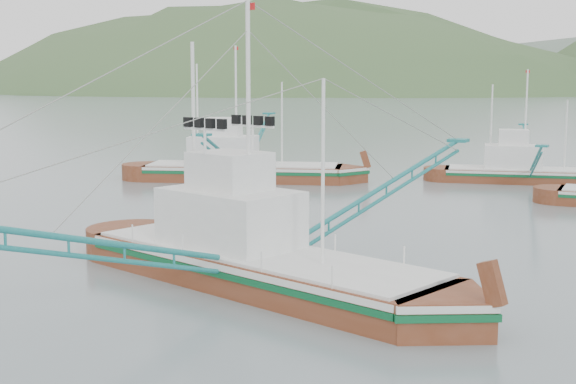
% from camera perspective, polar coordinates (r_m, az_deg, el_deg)
% --- Properties ---
extents(ground, '(1200.00, 1200.00, 0.00)m').
position_cam_1_polar(ground, '(31.20, -4.77, -7.27)').
color(ground, slate).
rests_on(ground, ground).
extents(main_boat, '(17.07, 29.13, 12.10)m').
position_cam_1_polar(main_boat, '(31.92, -2.29, -2.56)').
color(main_boat, '#632C15').
rests_on(main_boat, ground).
extents(bg_boat_far, '(13.41, 23.22, 9.52)m').
position_cam_1_polar(bg_boat_far, '(65.60, 16.69, 2.09)').
color(bg_boat_far, '#632C15').
rests_on(bg_boat_far, ground).
extents(bg_boat_left, '(16.22, 27.62, 11.51)m').
position_cam_1_polar(bg_boat_left, '(64.05, -3.34, 2.79)').
color(bg_boat_left, '#632C15').
rests_on(bg_boat_left, ground).
extents(headland_left, '(448.00, 308.00, 210.00)m').
position_cam_1_polar(headland_left, '(432.57, -1.45, 7.19)').
color(headland_left, '#3A582D').
rests_on(headland_left, ground).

